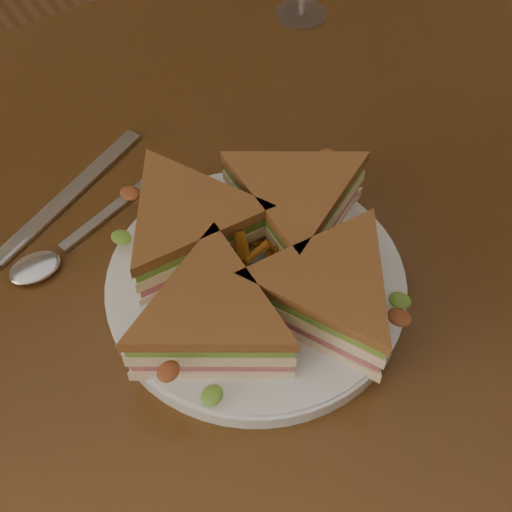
# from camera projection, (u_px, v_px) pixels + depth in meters

# --- Properties ---
(ground) EXTENTS (6.00, 6.00, 0.00)m
(ground) POSITION_uv_depth(u_px,v_px,m) (231.00, 497.00, 1.27)
(ground) COLOR brown
(ground) RESTS_ON ground
(table) EXTENTS (1.20, 0.80, 0.75)m
(table) POSITION_uv_depth(u_px,v_px,m) (213.00, 293.00, 0.75)
(table) COLOR #371F0C
(table) RESTS_ON ground
(plate) EXTENTS (0.26, 0.26, 0.02)m
(plate) POSITION_uv_depth(u_px,v_px,m) (256.00, 285.00, 0.62)
(plate) COLOR white
(plate) RESTS_ON table
(sandwich_wedges) EXTENTS (0.32, 0.32, 0.06)m
(sandwich_wedges) POSITION_uv_depth(u_px,v_px,m) (256.00, 260.00, 0.59)
(sandwich_wedges) COLOR #FFE7BC
(sandwich_wedges) RESTS_ON plate
(crisps_mound) EXTENTS (0.09, 0.09, 0.05)m
(crisps_mound) POSITION_uv_depth(u_px,v_px,m) (256.00, 262.00, 0.60)
(crisps_mound) COLOR #B96817
(crisps_mound) RESTS_ON plate
(spoon) EXTENTS (0.18, 0.07, 0.01)m
(spoon) POSITION_uv_depth(u_px,v_px,m) (55.00, 253.00, 0.65)
(spoon) COLOR silver
(spoon) RESTS_ON table
(knife) EXTENTS (0.20, 0.10, 0.00)m
(knife) POSITION_uv_depth(u_px,v_px,m) (60.00, 204.00, 0.69)
(knife) COLOR silver
(knife) RESTS_ON table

